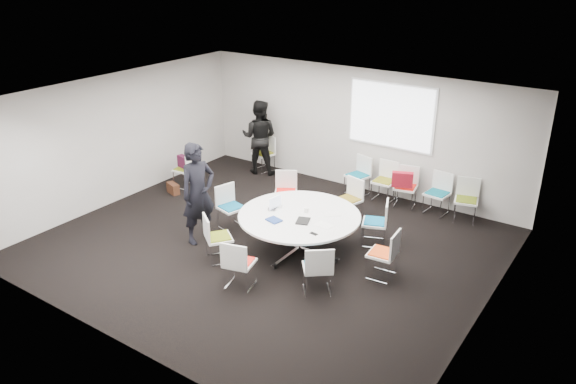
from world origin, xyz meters
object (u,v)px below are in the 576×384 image
Objects in this scene: chair_ring_f at (218,246)px; laptop at (276,207)px; chair_ring_c at (348,208)px; chair_back_a at (357,183)px; chair_back_c at (405,194)px; cup at (306,210)px; chair_ring_d at (286,200)px; brown_bag at (173,188)px; chair_ring_e at (231,215)px; chair_ring_b at (375,231)px; chair_back_d at (437,201)px; person_main at (198,193)px; chair_spare_left at (186,176)px; chair_person_back at (264,160)px; chair_ring_g at (240,272)px; person_back at (259,137)px; conference_table at (299,224)px; maroon_bag at (185,162)px; chair_back_b at (384,188)px; chair_ring_a at (382,263)px; chair_ring_h at (317,277)px; chair_back_e at (465,208)px.

laptop is (0.47, 1.13, 0.47)m from chair_ring_f.
chair_ring_c is 1.39m from chair_back_a.
chair_back_c is (1.16, -0.01, 0.00)m from chair_back_a.
cup is at bearing 102.35° from chair_ring_c.
chair_ring_c is 9.78× the size of cup.
chair_ring_d is 1.00× the size of chair_ring_f.
chair_ring_e is at bearing -15.00° from brown_bag.
chair_ring_b and chair_ring_d have the same top height.
person_main reaches higher than chair_back_d.
chair_ring_e is at bearing -175.05° from cup.
chair_person_back is (0.84, 1.93, 0.00)m from chair_spare_left.
cup is (0.18, 1.75, 0.50)m from chair_ring_g.
chair_back_a is at bearing 98.13° from cup.
cup is at bearing -110.33° from chair_spare_left.
person_back is (-3.84, -0.12, 0.65)m from chair_back_c.
chair_ring_e and chair_back_d have the same top height.
maroon_bag is at bearing 164.75° from conference_table.
conference_table is at bearing 69.51° from chair_back_d.
cup is at bearing 85.95° from chair_back_b.
chair_ring_a is 2.25m from laptop.
brown_bag is at bearing -90.18° from chair_ring_e.
chair_spare_left is 2.10m from chair_person_back.
person_main is at bearing 135.38° from chair_ring_h.
chair_ring_d is at bearing -93.59° from chair_spare_left.
chair_spare_left is (-2.72, -0.18, 0.00)m from chair_ring_d.
chair_ring_e is at bearing 49.83° from chair_back_d.
chair_back_d is at bearing 55.69° from chair_ring_g.
laptop is (1.10, 0.01, 0.47)m from chair_ring_e.
chair_ring_h is at bearing -50.31° from cup.
chair_ring_e is 0.45× the size of person_main.
person_back is at bearing -12.75° from chair_back_e.
chair_back_b is at bearing -1.00° from chair_ring_b.
conference_table is 1.70m from chair_ring_a.
chair_ring_c is at bearing 50.50° from chair_back_d.
chair_ring_b is 2.11m from chair_back_b.
chair_back_b is at bearing 108.86° from chair_ring_f.
chair_back_a is 1.00× the size of chair_back_c.
person_back is 3.77m from laptop.
chair_ring_f and chair_ring_g have the same top height.
chair_ring_d is 2.18m from person_main.
chair_ring_g and chair_ring_h have the same top height.
laptop is at bearing 84.90° from chair_ring_a.
person_main is at bearing 41.26° from chair_ring_d.
chair_back_a is at bearing -69.06° from chair_spare_left.
person_back is 5.31× the size of laptop.
chair_back_c is 2.44× the size of brown_bag.
chair_ring_a is 1.21m from chair_ring_h.
chair_back_a and chair_back_b have the same top height.
chair_ring_f is 0.45× the size of person_main.
maroon_bag is (-2.11, 1.79, -0.36)m from person_main.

